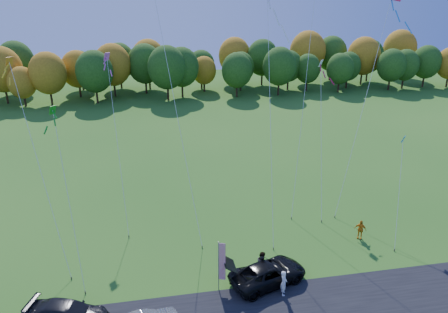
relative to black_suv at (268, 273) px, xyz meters
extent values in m
plane|color=#275E19|center=(-1.87, 0.79, -0.77)|extent=(160.00, 160.00, 0.00)
imported|color=black|center=(0.00, 0.00, 0.00)|extent=(6.06, 4.17, 1.54)
imported|color=white|center=(0.67, -1.38, 0.14)|extent=(0.58, 0.75, 1.83)
imported|color=gray|center=(-0.21, 0.89, 0.19)|extent=(0.80, 0.99, 1.93)
imported|color=orange|center=(8.96, 4.12, 0.06)|extent=(1.03, 0.88, 1.66)
cylinder|color=#999999|center=(-3.53, -0.11, 1.13)|extent=(0.06, 0.06, 3.80)
cube|color=red|center=(-3.31, -0.19, 1.51)|extent=(0.46, 0.19, 2.85)
cube|color=navy|center=(-3.31, -0.16, 2.57)|extent=(0.45, 0.18, 0.74)
cylinder|color=#4C3F33|center=(-3.95, 5.09, -0.67)|extent=(0.08, 0.08, 0.20)
cylinder|color=#4C3F33|center=(4.50, 8.16, -0.67)|extent=(0.08, 0.08, 0.20)
cylinder|color=#4C3F33|center=(1.54, 3.82, -0.67)|extent=(0.08, 0.08, 0.20)
cylinder|color=#4C3F33|center=(8.41, 7.69, -0.67)|extent=(0.08, 0.08, 0.20)
cylinder|color=#4C3F33|center=(-13.61, 2.88, -0.67)|extent=(0.08, 0.08, 0.20)
cube|color=orange|center=(-17.22, 10.37, 13.44)|extent=(1.13, 1.13, 1.33)
cylinder|color=#4C3F33|center=(-12.48, 1.09, -0.67)|extent=(0.08, 0.08, 0.20)
cube|color=#178716|center=(-13.67, 5.28, 10.99)|extent=(1.02, 1.02, 1.20)
cylinder|color=#4C3F33|center=(6.92, 7.15, -0.67)|extent=(0.08, 0.08, 0.20)
cube|color=silver|center=(8.81, 14.54, 11.81)|extent=(1.11, 1.11, 1.31)
cylinder|color=#4C3F33|center=(-9.69, 7.73, -0.67)|extent=(0.08, 0.08, 0.20)
cube|color=#DA48B3|center=(-10.65, 15.75, 12.80)|extent=(1.19, 1.19, 1.42)
cylinder|color=#4C3F33|center=(10.81, 1.88, -0.67)|extent=(0.08, 0.08, 0.20)
cube|color=#0C6CB4|center=(13.10, 6.40, 6.82)|extent=(0.97, 0.97, 1.14)
camera|label=1|loc=(-7.67, -24.20, 18.76)|focal=35.00mm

